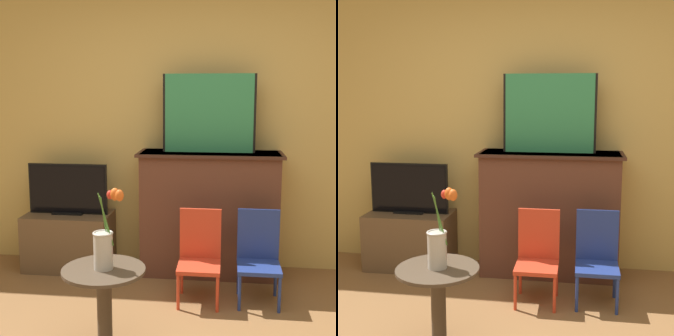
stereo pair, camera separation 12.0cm
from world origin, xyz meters
The scene contains 9 objects.
wall_back centered at (0.00, 2.13, 1.35)m, with size 8.00×0.06×2.70m.
fireplace_mantel centered at (0.12, 1.90, 0.55)m, with size 1.23×0.45×1.08m.
painting centered at (0.11, 1.90, 1.41)m, with size 0.79×0.03×0.66m.
tv_stand centered at (-1.14, 1.86, 0.25)m, with size 0.76×0.44×0.51m.
tv_monitor centered at (-1.14, 1.86, 0.73)m, with size 0.72×0.12×0.45m.
chair_red centered at (0.07, 1.35, 0.37)m, with size 0.32×0.32×0.70m.
chair_blue centered at (0.52, 1.39, 0.37)m, with size 0.32×0.32×0.70m.
side_table centered at (-0.46, 0.51, 0.35)m, with size 0.51×0.51×0.55m.
vase_tulips centered at (-0.45, 0.51, 0.71)m, with size 0.20×0.17×0.49m.
Camera 1 is at (0.25, -2.09, 1.60)m, focal length 50.00 mm.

